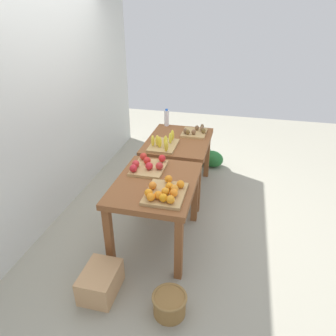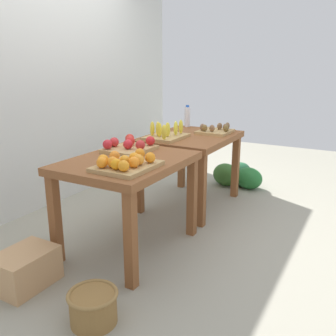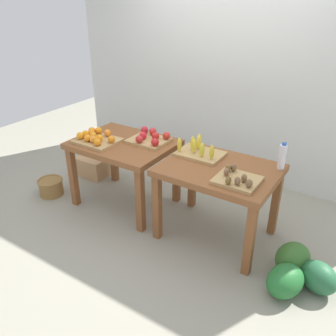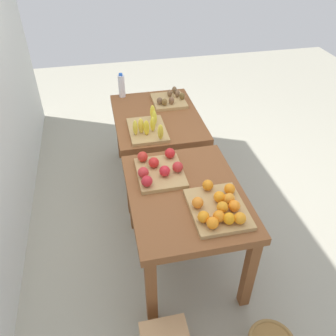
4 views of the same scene
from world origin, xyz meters
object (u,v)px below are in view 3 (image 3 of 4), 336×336
at_px(orange_bin, 96,138).
at_px(apple_bin, 150,138).
at_px(display_table_right, 219,178).
at_px(banana_crate, 199,151).
at_px(watermelon_pile, 298,271).
at_px(water_bottle, 282,157).
at_px(wicker_basket, 51,186).
at_px(cardboard_produce_box, 93,166).
at_px(kiwi_bin, 237,179).
at_px(display_table_left, 124,151).

distance_m(orange_bin, apple_bin, 0.57).
height_order(display_table_right, banana_crate, banana_crate).
bearing_deg(watermelon_pile, water_bottle, 127.07).
bearing_deg(wicker_basket, apple_bin, 24.36).
bearing_deg(cardboard_produce_box, wicker_basket, -95.97).
bearing_deg(banana_crate, wicker_basket, -164.21).
height_order(kiwi_bin, watermelon_pile, kiwi_bin).
bearing_deg(kiwi_bin, banana_crate, 149.50).
height_order(display_table_left, display_table_right, same).
xyz_separation_m(kiwi_bin, wicker_basket, (-2.22, -0.17, -0.67)).
distance_m(display_table_left, water_bottle, 1.63).
relative_size(display_table_left, cardboard_produce_box, 2.60).
xyz_separation_m(display_table_left, banana_crate, (0.84, 0.13, 0.15)).
height_order(kiwi_bin, water_bottle, water_bottle).
height_order(water_bottle, wicker_basket, water_bottle).
bearing_deg(apple_bin, watermelon_pile, -12.51).
bearing_deg(display_table_left, wicker_basket, -157.90).
height_order(orange_bin, cardboard_produce_box, orange_bin).
bearing_deg(display_table_right, kiwi_bin, -36.72).
bearing_deg(watermelon_pile, wicker_basket, -177.73).
height_order(watermelon_pile, wicker_basket, watermelon_pile).
bearing_deg(banana_crate, display_table_left, -171.14).
relative_size(orange_bin, kiwi_bin, 1.27).
bearing_deg(cardboard_produce_box, kiwi_bin, -12.47).
distance_m(apple_bin, cardboard_produce_box, 1.24).
bearing_deg(orange_bin, kiwi_bin, -0.62).
relative_size(orange_bin, cardboard_produce_box, 1.14).
relative_size(kiwi_bin, wicker_basket, 1.21).
distance_m(banana_crate, water_bottle, 0.77).
bearing_deg(wicker_basket, display_table_right, 10.01).
distance_m(water_bottle, wicker_basket, 2.64).
bearing_deg(orange_bin, watermelon_pile, -2.05).
relative_size(banana_crate, watermelon_pile, 0.64).
height_order(display_table_left, kiwi_bin, kiwi_bin).
distance_m(display_table_right, banana_crate, 0.35).
bearing_deg(display_table_left, cardboard_produce_box, 159.30).
xyz_separation_m(display_table_right, cardboard_produce_box, (-1.91, 0.30, -0.52)).
distance_m(display_table_left, orange_bin, 0.32).
height_order(display_table_right, watermelon_pile, display_table_right).
bearing_deg(kiwi_bin, display_table_left, 172.63).
height_order(display_table_left, water_bottle, water_bottle).
bearing_deg(display_table_right, orange_bin, -173.35).
relative_size(kiwi_bin, cardboard_produce_box, 0.90).
height_order(display_table_right, wicker_basket, display_table_right).
distance_m(banana_crate, wicker_basket, 1.89).
xyz_separation_m(display_table_right, orange_bin, (-1.36, -0.16, 0.15)).
bearing_deg(cardboard_produce_box, banana_crate, -5.94).
bearing_deg(kiwi_bin, watermelon_pile, -5.72).
distance_m(display_table_right, wicker_basket, 2.08).
distance_m(display_table_right, orange_bin, 1.37).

